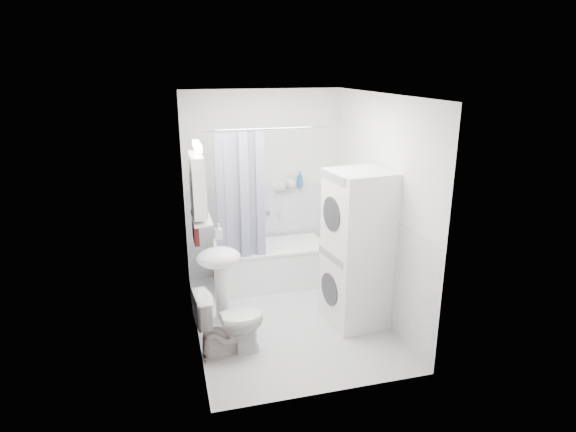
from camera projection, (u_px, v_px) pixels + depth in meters
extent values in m
plane|color=silver|center=(289.00, 318.00, 5.30)|extent=(2.60, 2.60, 0.00)
plane|color=silver|center=(263.00, 185.00, 6.14)|extent=(2.00, 0.00, 2.00)
plane|color=silver|center=(333.00, 262.00, 3.75)|extent=(2.00, 0.00, 2.00)
plane|color=silver|center=(191.00, 222.00, 4.70)|extent=(0.00, 2.60, 2.60)
plane|color=silver|center=(379.00, 208.00, 5.19)|extent=(0.00, 2.60, 2.60)
plane|color=white|center=(290.00, 95.00, 4.58)|extent=(2.60, 2.60, 0.00)
plane|color=white|center=(264.00, 230.00, 6.31)|extent=(1.98, 0.00, 1.98)
plane|color=white|center=(196.00, 278.00, 4.88)|extent=(0.00, 2.58, 2.58)
plane|color=white|center=(375.00, 259.00, 5.37)|extent=(0.00, 2.58, 2.58)
plane|color=brown|center=(202.00, 278.00, 3.95)|extent=(0.00, 2.00, 2.00)
cylinder|color=silver|center=(202.00, 262.00, 4.26)|extent=(0.04, 0.04, 0.04)
cube|color=white|center=(270.00, 266.00, 6.08)|extent=(1.34, 0.62, 0.49)
cube|color=white|center=(270.00, 247.00, 6.00)|extent=(1.36, 0.64, 0.03)
cube|color=silver|center=(270.00, 255.00, 6.03)|extent=(1.16, 0.44, 0.20)
cylinder|color=silver|center=(279.00, 212.00, 6.25)|extent=(0.04, 0.12, 0.04)
cylinder|color=silver|center=(274.00, 129.00, 5.31)|extent=(1.54, 0.02, 0.02)
cube|color=#161E4D|center=(221.00, 198.00, 5.38)|extent=(0.10, 0.02, 1.45)
cube|color=#161E4D|center=(229.00, 197.00, 5.41)|extent=(0.10, 0.02, 1.45)
cube|color=#161E4D|center=(237.00, 197.00, 5.43)|extent=(0.10, 0.02, 1.45)
cube|color=#161E4D|center=(245.00, 196.00, 5.45)|extent=(0.10, 0.02, 1.45)
cube|color=#161E4D|center=(253.00, 196.00, 5.47)|extent=(0.10, 0.02, 1.45)
cube|color=#161E4D|center=(260.00, 195.00, 5.49)|extent=(0.10, 0.02, 1.45)
ellipsoid|color=white|center=(219.00, 258.00, 4.75)|extent=(0.44, 0.37, 0.20)
cylinder|color=white|center=(223.00, 301.00, 4.90)|extent=(0.14, 0.14, 0.75)
cylinder|color=silver|center=(214.00, 242.00, 4.84)|extent=(0.03, 0.03, 0.14)
cylinder|color=silver|center=(215.00, 237.00, 4.78)|extent=(0.02, 0.10, 0.02)
cube|color=white|center=(197.00, 185.00, 4.71)|extent=(0.12, 0.50, 0.60)
cube|color=white|center=(204.00, 184.00, 4.73)|extent=(0.01, 0.47, 0.57)
cube|color=#FFEABF|center=(197.00, 146.00, 4.60)|extent=(0.06, 0.45, 0.06)
cube|color=silver|center=(201.00, 219.00, 4.82)|extent=(0.18, 0.54, 0.02)
cube|color=silver|center=(283.00, 189.00, 6.16)|extent=(0.22, 0.06, 0.02)
cube|color=#581F15|center=(194.00, 207.00, 5.02)|extent=(0.05, 0.32, 0.76)
cube|color=#581F15|center=(195.00, 174.00, 4.92)|extent=(0.03, 0.29, 0.08)
cylinder|color=silver|center=(191.00, 170.00, 4.90)|extent=(0.02, 0.04, 0.02)
cube|color=white|center=(356.00, 285.00, 5.15)|extent=(0.66, 0.66, 0.83)
cylinder|color=#2D2D33|center=(330.00, 289.00, 5.07)|extent=(0.07, 0.35, 0.35)
cube|color=gray|center=(331.00, 256.00, 4.96)|extent=(0.08, 0.53, 0.08)
cube|color=white|center=(359.00, 211.00, 4.90)|extent=(0.66, 0.66, 0.83)
cylinder|color=#2D2D33|center=(332.00, 214.00, 4.82)|extent=(0.07, 0.35, 0.35)
cube|color=gray|center=(333.00, 177.00, 4.71)|extent=(0.08, 0.53, 0.08)
imported|color=white|center=(230.00, 322.00, 4.59)|extent=(0.70, 0.43, 0.65)
imported|color=gray|center=(219.00, 236.00, 5.08)|extent=(0.08, 0.17, 0.08)
imported|color=gray|center=(202.00, 218.00, 4.67)|extent=(0.07, 0.18, 0.07)
imported|color=gray|center=(200.00, 209.00, 4.91)|extent=(0.10, 0.09, 0.10)
imported|color=gray|center=(291.00, 183.00, 6.17)|extent=(0.13, 0.17, 0.13)
imported|color=#265C9B|center=(300.00, 184.00, 6.20)|extent=(0.08, 0.21, 0.08)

